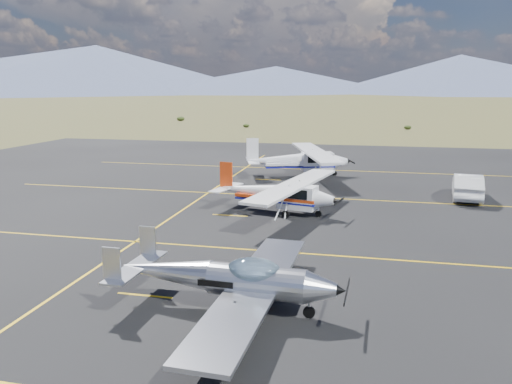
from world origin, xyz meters
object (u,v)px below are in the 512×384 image
at_px(aircraft_low_wing, 231,279).
at_px(sedan, 467,186).
at_px(aircraft_plain, 299,159).
at_px(aircraft_cessna, 277,192).

distance_m(aircraft_low_wing, sedan, 21.33).
distance_m(aircraft_plain, sedan, 12.77).
bearing_deg(aircraft_plain, aircraft_cessna, -106.12).
xyz_separation_m(aircraft_cessna, sedan, (11.16, 5.98, -0.37)).
bearing_deg(sedan, aircraft_plain, -18.89).
bearing_deg(sedan, aircraft_low_wing, 68.62).
xyz_separation_m(aircraft_plain, sedan, (11.41, -5.71, -0.55)).
height_order(aircraft_low_wing, sedan, aircraft_low_wing).
height_order(aircraft_low_wing, aircraft_plain, aircraft_plain).
relative_size(aircraft_low_wing, aircraft_cessna, 0.94).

